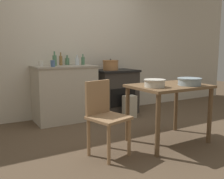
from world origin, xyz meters
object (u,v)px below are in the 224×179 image
bottle_mid_left (83,61)px  cup_mid_right (41,64)px  chair (105,115)px  cup_center_right (53,64)px  bottle_far_left (61,60)px  mixing_bowl_small (155,83)px  flour_sack (130,107)px  mixing_bowl_large (189,81)px  bottle_center_left (55,60)px  stock_pot (111,65)px  work_table (169,94)px  stove (115,91)px  bottle_center (67,61)px  bottle_left (77,61)px

bottle_mid_left → cup_mid_right: bottle_mid_left is taller
chair → cup_center_right: (-0.16, 1.39, 0.54)m
bottle_far_left → cup_center_right: bottle_far_left is taller
mixing_bowl_small → cup_mid_right: (-0.92, 1.72, 0.18)m
flour_sack → cup_center_right: cup_center_right is taller
mixing_bowl_large → bottle_center_left: bottle_center_left is taller
stock_pot → bottle_mid_left: 0.54m
work_table → stock_pot: (0.09, 1.68, 0.30)m
work_table → stock_pot: stock_pot is taller
flour_sack → mixing_bowl_large: mixing_bowl_large is taller
stove → bottle_center: (-0.90, 0.19, 0.60)m
bottle_left → cup_center_right: (-0.52, -0.27, -0.02)m
bottle_left → bottle_mid_left: (0.14, 0.06, 0.00)m
flour_sack → cup_mid_right: size_ratio=4.58×
cup_mid_right → stock_pot: bearing=1.2°
stove → chair: bearing=-124.6°
stock_pot → bottle_far_left: bottle_far_left is taller
bottle_center_left → work_table: bearing=-61.3°
mixing_bowl_large → stock_pot: bearing=93.0°
mixing_bowl_large → cup_mid_right: size_ratio=3.43×
mixing_bowl_large → bottle_center_left: size_ratio=1.27×
work_table → mixing_bowl_large: size_ratio=3.21×
work_table → mixing_bowl_small: (-0.30, -0.06, 0.18)m
work_table → bottle_left: bearing=108.1°
mixing_bowl_large → mixing_bowl_small: 0.50m
flour_sack → bottle_center: bearing=145.7°
flour_sack → mixing_bowl_small: size_ratio=1.53×
bottle_far_left → mixing_bowl_small: bearing=-74.4°
stock_pot → mixing_bowl_small: stock_pot is taller
chair → bottle_center_left: (-0.04, 1.68, 0.58)m
bottle_center → mixing_bowl_large: bearing=-67.0°
bottle_far_left → flour_sack: bearing=-27.5°
bottle_center_left → bottle_center: (0.28, 0.15, -0.03)m
mixing_bowl_small → cup_mid_right: cup_mid_right is taller
bottle_left → bottle_center: 0.21m
stove → stock_pot: bearing=-167.2°
stock_pot → mixing_bowl_large: bearing=-87.0°
bottle_left → flour_sack: bearing=-29.4°
stove → mixing_bowl_large: bearing=-90.7°
bottle_center_left → cup_center_right: bottle_center_left is taller
work_table → cup_center_right: bearing=126.7°
stock_pot → cup_mid_right: stock_pot is taller
chair → cup_mid_right: size_ratio=9.68×
bottle_far_left → cup_mid_right: (-0.39, -0.17, -0.04)m
bottle_center → bottle_mid_left: bearing=-25.2°
work_table → cup_center_right: size_ratio=9.47×
bottle_left → cup_mid_right: (-0.65, -0.07, -0.03)m
stock_pot → cup_mid_right: 1.31m
work_table → bottle_center_left: (-0.96, 1.75, 0.41)m
cup_center_right → cup_mid_right: cup_center_right is taller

